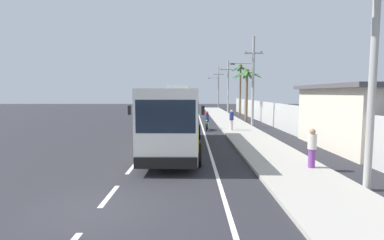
# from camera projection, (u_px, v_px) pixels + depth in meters

# --- Properties ---
(ground_plane) EXTENTS (160.00, 160.00, 0.00)m
(ground_plane) POSITION_uv_depth(u_px,v_px,m) (100.00, 208.00, 8.39)
(ground_plane) COLOR #28282D
(sidewalk_kerb) EXTENTS (3.20, 90.00, 0.14)m
(sidewalk_kerb) POSITION_uv_depth(u_px,v_px,m) (259.00, 144.00, 18.33)
(sidewalk_kerb) COLOR #A8A399
(sidewalk_kerb) RESTS_ON ground
(lane_markings) EXTENTS (3.78, 71.94, 0.01)m
(lane_markings) POSITION_uv_depth(u_px,v_px,m) (186.00, 134.00, 23.31)
(lane_markings) COLOR white
(lane_markings) RESTS_ON ground
(boundary_wall) EXTENTS (0.24, 60.00, 2.30)m
(boundary_wall) POSITION_uv_depth(u_px,v_px,m) (298.00, 121.00, 22.21)
(boundary_wall) COLOR #B2B2AD
(boundary_wall) RESTS_ON ground
(coach_bus_foreground) EXTENTS (3.09, 11.95, 3.72)m
(coach_bus_foreground) POSITION_uv_depth(u_px,v_px,m) (177.00, 116.00, 17.09)
(coach_bus_foreground) COLOR silver
(coach_bus_foreground) RESTS_ON ground
(motorcycle_beside_bus) EXTENTS (0.56, 1.96, 1.66)m
(motorcycle_beside_bus) POSITION_uv_depth(u_px,v_px,m) (207.00, 123.00, 25.87)
(motorcycle_beside_bus) COLOR black
(motorcycle_beside_bus) RESTS_ON ground
(pedestrian_near_kerb) EXTENTS (0.36, 0.36, 1.71)m
(pedestrian_near_kerb) POSITION_uv_depth(u_px,v_px,m) (232.00, 120.00, 24.81)
(pedestrian_near_kerb) COLOR beige
(pedestrian_near_kerb) RESTS_ON sidewalk_kerb
(pedestrian_midwalk) EXTENTS (0.36, 0.36, 1.64)m
(pedestrian_midwalk) POSITION_uv_depth(u_px,v_px,m) (313.00, 147.00, 12.29)
(pedestrian_midwalk) COLOR #75388E
(pedestrian_midwalk) RESTS_ON sidewalk_kerb
(utility_pole_nearest) EXTENTS (3.85, 0.24, 10.20)m
(utility_pole_nearest) POSITION_uv_depth(u_px,v_px,m) (374.00, 25.00, 9.40)
(utility_pole_nearest) COLOR #9E9E99
(utility_pole_nearest) RESTS_ON ground
(utility_pole_mid) EXTENTS (3.10, 0.24, 8.56)m
(utility_pole_mid) POSITION_uv_depth(u_px,v_px,m) (253.00, 80.00, 27.98)
(utility_pole_mid) COLOR #9E9E99
(utility_pole_mid) RESTS_ON ground
(utility_pole_far) EXTENTS (2.54, 0.24, 8.31)m
(utility_pole_far) POSITION_uv_depth(u_px,v_px,m) (229.00, 86.00, 46.49)
(utility_pole_far) COLOR #9E9E99
(utility_pole_far) RESTS_ON ground
(utility_pole_distant) EXTENTS (3.44, 0.24, 9.04)m
(utility_pole_distant) POSITION_uv_depth(u_px,v_px,m) (219.00, 86.00, 64.95)
(utility_pole_distant) COLOR #9E9E99
(utility_pole_distant) RESTS_ON ground
(palm_nearest) EXTENTS (2.76, 2.82, 7.48)m
(palm_nearest) POSITION_uv_depth(u_px,v_px,m) (241.00, 79.00, 43.38)
(palm_nearest) COLOR brown
(palm_nearest) RESTS_ON ground
(palm_second) EXTENTS (3.41, 3.45, 5.98)m
(palm_second) POSITION_uv_depth(u_px,v_px,m) (247.00, 84.00, 33.16)
(palm_second) COLOR brown
(palm_second) RESTS_ON ground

